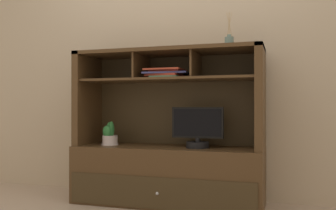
% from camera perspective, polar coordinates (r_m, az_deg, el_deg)
% --- Properties ---
extents(floor_plane, '(6.00, 6.00, 0.02)m').
position_cam_1_polar(floor_plane, '(3.23, 0.00, -14.92)').
color(floor_plane, tan).
rests_on(floor_plane, ground).
extents(back_wall, '(6.00, 0.02, 2.80)m').
position_cam_1_polar(back_wall, '(3.45, 1.46, 9.62)').
color(back_wall, '#BCA88D').
rests_on(back_wall, ground).
extents(media_console, '(1.57, 0.55, 1.28)m').
position_cam_1_polar(media_console, '(3.16, 0.04, -7.83)').
color(media_console, '#4A321B').
rests_on(media_console, ground).
extents(tv_monitor, '(0.42, 0.19, 0.33)m').
position_cam_1_polar(tv_monitor, '(3.03, 4.53, -3.80)').
color(tv_monitor, black).
rests_on(tv_monitor, media_console).
extents(potted_orchid, '(0.15, 0.15, 0.20)m').
position_cam_1_polar(potted_orchid, '(3.29, -8.86, -4.75)').
color(potted_orchid, silver).
rests_on(potted_orchid, media_console).
extents(magazine_stack_left, '(0.38, 0.29, 0.07)m').
position_cam_1_polar(magazine_stack_left, '(3.11, -0.27, 4.79)').
color(magazine_stack_left, '#4B8161').
rests_on(magazine_stack_left, media_console).
extents(diffuser_bottle, '(0.07, 0.07, 0.28)m').
position_cam_1_polar(diffuser_bottle, '(3.07, 9.31, 9.50)').
color(diffuser_bottle, slate).
rests_on(diffuser_bottle, media_console).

